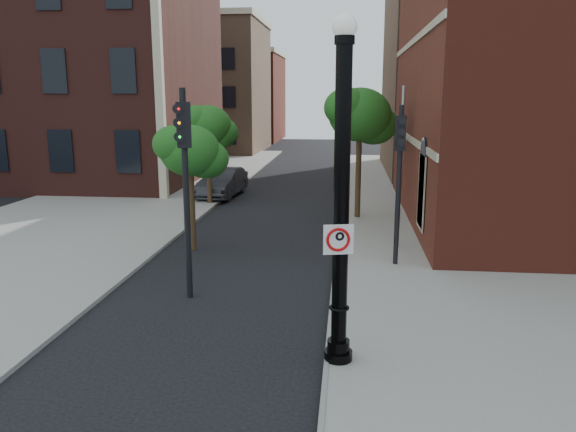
# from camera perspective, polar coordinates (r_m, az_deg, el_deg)

# --- Properties ---
(ground) EXTENTS (120.00, 120.00, 0.00)m
(ground) POSITION_cam_1_polar(r_m,az_deg,el_deg) (12.10, -6.04, -13.80)
(ground) COLOR black
(ground) RESTS_ON ground
(sidewalk_right) EXTENTS (8.00, 60.00, 0.12)m
(sidewalk_right) POSITION_cam_1_polar(r_m,az_deg,el_deg) (21.58, 15.61, -2.35)
(sidewalk_right) COLOR gray
(sidewalk_right) RESTS_ON ground
(sidewalk_left) EXTENTS (10.00, 50.00, 0.12)m
(sidewalk_left) POSITION_cam_1_polar(r_m,az_deg,el_deg) (31.25, -15.32, 2.05)
(sidewalk_left) COLOR gray
(sidewalk_left) RESTS_ON ground
(curb_edge) EXTENTS (0.10, 60.00, 0.14)m
(curb_edge) POSITION_cam_1_polar(r_m,az_deg,el_deg) (21.28, 5.06, -2.12)
(curb_edge) COLOR gray
(curb_edge) RESTS_ON ground
(victorian_building) EXTENTS (18.60, 14.60, 17.95)m
(victorian_building) POSITION_cam_1_polar(r_m,az_deg,el_deg) (39.34, -22.69, 16.25)
(victorian_building) COLOR #4F231D
(victorian_building) RESTS_ON ground
(bg_building_tan_a) EXTENTS (12.00, 12.00, 12.00)m
(bg_building_tan_a) POSITION_cam_1_polar(r_m,az_deg,el_deg) (56.50, -8.81, 12.68)
(bg_building_tan_a) COLOR #826247
(bg_building_tan_a) RESTS_ON ground
(bg_building_red) EXTENTS (12.00, 12.00, 10.00)m
(bg_building_red) POSITION_cam_1_polar(r_m,az_deg,el_deg) (70.12, -5.80, 11.79)
(bg_building_red) COLOR maroon
(bg_building_red) RESTS_ON ground
(bg_building_tan_b) EXTENTS (22.00, 14.00, 14.00)m
(bg_building_tan_b) POSITION_cam_1_polar(r_m,az_deg,el_deg) (42.88, 25.38, 13.26)
(bg_building_tan_b) COLOR #826247
(bg_building_tan_b) RESTS_ON ground
(lamppost) EXTENTS (0.57, 0.57, 6.69)m
(lamppost) POSITION_cam_1_polar(r_m,az_deg,el_deg) (10.64, 5.41, 0.20)
(lamppost) COLOR black
(lamppost) RESTS_ON ground
(no_parking_sign) EXTENTS (0.57, 0.16, 0.58)m
(no_parking_sign) POSITION_cam_1_polar(r_m,az_deg,el_deg) (10.58, 5.16, -2.37)
(no_parking_sign) COLOR white
(no_parking_sign) RESTS_ON ground
(parked_car) EXTENTS (1.98, 4.77, 1.53)m
(parked_car) POSITION_cam_1_polar(r_m,az_deg,el_deg) (30.10, -6.68, 3.39)
(parked_car) COLOR #2C2B30
(parked_car) RESTS_ON ground
(traffic_signal_left) EXTENTS (0.44, 0.48, 5.48)m
(traffic_signal_left) POSITION_cam_1_polar(r_m,az_deg,el_deg) (14.56, -10.47, 5.66)
(traffic_signal_left) COLOR black
(traffic_signal_left) RESTS_ON ground
(traffic_signal_right) EXTENTS (0.35, 0.43, 5.02)m
(traffic_signal_right) POSITION_cam_1_polar(r_m,az_deg,el_deg) (17.34, 11.26, 5.60)
(traffic_signal_right) COLOR black
(traffic_signal_right) RESTS_ON ground
(utility_pole) EXTENTS (0.11, 0.11, 5.61)m
(utility_pole) POSITION_cam_1_polar(r_m,az_deg,el_deg) (19.54, 11.34, 4.60)
(utility_pole) COLOR #999999
(utility_pole) RESTS_ON ground
(street_tree_a) EXTENTS (2.41, 2.18, 4.34)m
(street_tree_a) POSITION_cam_1_polar(r_m,az_deg,el_deg) (19.36, -9.85, 6.41)
(street_tree_a) COLOR #332214
(street_tree_a) RESTS_ON ground
(street_tree_b) EXTENTS (2.70, 2.44, 4.86)m
(street_tree_b) POSITION_cam_1_polar(r_m,az_deg,el_deg) (27.56, -8.08, 8.97)
(street_tree_b) COLOR #332214
(street_tree_b) RESTS_ON ground
(street_tree_c) EXTENTS (3.13, 2.83, 5.63)m
(street_tree_c) POSITION_cam_1_polar(r_m,az_deg,el_deg) (24.18, 7.40, 10.03)
(street_tree_c) COLOR #332214
(street_tree_c) RESTS_ON ground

